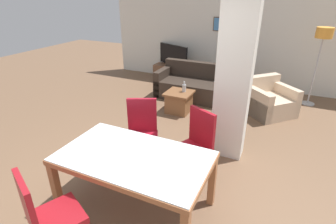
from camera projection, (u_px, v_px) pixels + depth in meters
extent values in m
plane|color=brown|center=(137.00, 206.00, 3.23)|extent=(18.00, 18.00, 0.00)
cube|color=white|center=(236.00, 35.00, 6.87)|extent=(7.20, 0.06, 2.70)
cube|color=brown|center=(221.00, 24.00, 6.88)|extent=(0.44, 0.02, 0.36)
cube|color=#4C8CCC|center=(221.00, 24.00, 6.87)|extent=(0.40, 0.01, 0.32)
cube|color=white|center=(235.00, 73.00, 3.74)|extent=(0.49, 0.30, 2.70)
cube|color=#A5663E|center=(109.00, 184.00, 2.55)|extent=(1.71, 0.06, 0.06)
cube|color=#A5663E|center=(153.00, 139.00, 3.31)|extent=(1.71, 0.06, 0.06)
cube|color=#A5663E|center=(77.00, 142.00, 3.25)|extent=(0.06, 0.86, 0.06)
cube|color=#A5663E|center=(204.00, 179.00, 2.62)|extent=(0.06, 0.86, 0.06)
cube|color=silver|center=(134.00, 156.00, 2.92)|extent=(1.69, 0.96, 0.01)
cube|color=#A5663E|center=(56.00, 188.00, 3.03)|extent=(0.08, 0.08, 0.68)
cube|color=#A5663E|center=(104.00, 150.00, 3.76)|extent=(0.08, 0.08, 0.68)
cube|color=#A5663E|center=(212.00, 181.00, 3.14)|extent=(0.08, 0.08, 0.68)
cube|color=maroon|center=(190.00, 152.00, 3.57)|extent=(0.61, 0.61, 0.07)
cube|color=maroon|center=(202.00, 128.00, 3.56)|extent=(0.42, 0.23, 0.53)
cylinder|color=#403827|center=(189.00, 178.00, 3.42)|extent=(0.04, 0.04, 0.38)
cylinder|color=#403827|center=(171.00, 164.00, 3.69)|extent=(0.04, 0.04, 0.38)
cylinder|color=#403827|center=(209.00, 166.00, 3.64)|extent=(0.04, 0.04, 0.38)
cylinder|color=#403827|center=(190.00, 154.00, 3.91)|extent=(0.04, 0.04, 0.38)
cube|color=maroon|center=(142.00, 139.00, 3.87)|extent=(0.61, 0.61, 0.07)
cube|color=maroon|center=(142.00, 115.00, 3.93)|extent=(0.42, 0.23, 0.53)
cylinder|color=#403827|center=(154.00, 159.00, 3.79)|extent=(0.04, 0.04, 0.38)
cylinder|color=#403827|center=(128.00, 160.00, 3.79)|extent=(0.04, 0.04, 0.38)
cylinder|color=#403827|center=(155.00, 145.00, 4.14)|extent=(0.04, 0.04, 0.38)
cylinder|color=#403827|center=(131.00, 145.00, 4.14)|extent=(0.04, 0.04, 0.38)
cube|color=maroon|center=(57.00, 218.00, 2.54)|extent=(0.61, 0.61, 0.07)
cube|color=maroon|center=(27.00, 204.00, 2.29)|extent=(0.42, 0.23, 0.53)
cylinder|color=#403827|center=(73.00, 214.00, 2.87)|extent=(0.04, 0.04, 0.38)
cube|color=#342921|center=(196.00, 90.00, 6.40)|extent=(1.92, 0.89, 0.42)
cube|color=#342921|center=(202.00, 70.00, 6.52)|extent=(1.92, 0.18, 0.39)
cube|color=#342921|center=(232.00, 91.00, 6.02)|extent=(0.16, 0.89, 0.63)
cube|color=#342921|center=(164.00, 81.00, 6.69)|extent=(0.16, 0.89, 0.63)
cube|color=beige|center=(269.00, 105.00, 5.57)|extent=(1.20, 1.20, 0.40)
cube|color=beige|center=(261.00, 83.00, 5.69)|extent=(0.72, 0.74, 0.36)
cube|color=beige|center=(283.00, 98.00, 5.64)|extent=(0.71, 0.69, 0.60)
cube|color=beige|center=(256.00, 103.00, 5.41)|extent=(0.71, 0.69, 0.60)
cube|color=brown|center=(179.00, 93.00, 5.57)|extent=(0.55, 0.56, 0.04)
cube|color=brown|center=(179.00, 103.00, 5.66)|extent=(0.47, 0.48, 0.41)
cylinder|color=#B2B7BC|center=(184.00, 88.00, 5.55)|extent=(0.08, 0.08, 0.16)
cylinder|color=#B2B7BC|center=(184.00, 83.00, 5.50)|extent=(0.03, 0.03, 0.06)
cylinder|color=#B7B7BC|center=(184.00, 82.00, 5.49)|extent=(0.04, 0.04, 0.01)
cube|color=brown|center=(173.00, 72.00, 7.77)|extent=(1.14, 0.40, 0.41)
cube|color=black|center=(173.00, 65.00, 7.67)|extent=(0.47, 0.34, 0.03)
cube|color=black|center=(173.00, 55.00, 7.55)|extent=(1.01, 0.44, 0.57)
cylinder|color=#B7B7BC|center=(307.00, 103.00, 6.13)|extent=(0.30, 0.30, 0.02)
cylinder|color=#B7B7BC|center=(315.00, 72.00, 5.81)|extent=(0.04, 0.04, 1.48)
cylinder|color=#F29E38|center=(325.00, 33.00, 5.45)|extent=(0.34, 0.34, 0.22)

